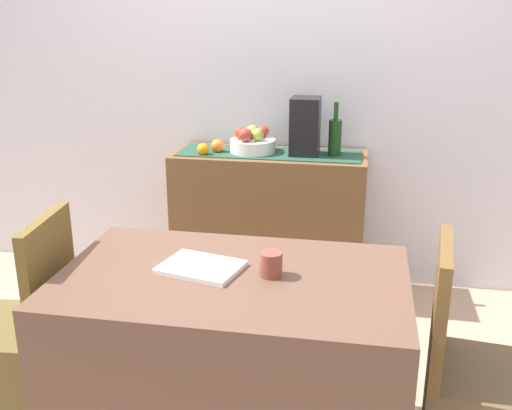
{
  "coord_description": "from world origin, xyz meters",
  "views": [
    {
      "loc": [
        0.51,
        -2.36,
        1.64
      ],
      "look_at": [
        0.01,
        0.36,
        0.72
      ],
      "focal_mm": 41.77,
      "sensor_mm": 36.0,
      "label": 1
    }
  ],
  "objects_px": {
    "wine_bottle": "(335,137)",
    "coffee_maker": "(305,127)",
    "fruit_bowl": "(253,146)",
    "chair_near_window": "(21,364)",
    "coffee_cup": "(271,264)",
    "open_book": "(201,267)",
    "dining_table": "(233,365)",
    "sideboard_console": "(269,223)"
  },
  "relations": [
    {
      "from": "open_book",
      "to": "dining_table",
      "type": "bearing_deg",
      "value": 2.21
    },
    {
      "from": "fruit_bowl",
      "to": "wine_bottle",
      "type": "relative_size",
      "value": 0.85
    },
    {
      "from": "dining_table",
      "to": "open_book",
      "type": "height_order",
      "value": "open_book"
    },
    {
      "from": "sideboard_console",
      "to": "open_book",
      "type": "height_order",
      "value": "sideboard_console"
    },
    {
      "from": "fruit_bowl",
      "to": "open_book",
      "type": "bearing_deg",
      "value": -87.08
    },
    {
      "from": "wine_bottle",
      "to": "open_book",
      "type": "xyz_separation_m",
      "value": [
        -0.4,
        -1.38,
        -0.21
      ]
    },
    {
      "from": "wine_bottle",
      "to": "dining_table",
      "type": "height_order",
      "value": "wine_bottle"
    },
    {
      "from": "open_book",
      "to": "coffee_cup",
      "type": "bearing_deg",
      "value": 12.01
    },
    {
      "from": "dining_table",
      "to": "coffee_cup",
      "type": "height_order",
      "value": "coffee_cup"
    },
    {
      "from": "wine_bottle",
      "to": "dining_table",
      "type": "distance_m",
      "value": 1.55
    },
    {
      "from": "coffee_maker",
      "to": "chair_near_window",
      "type": "bearing_deg",
      "value": -125.24
    },
    {
      "from": "coffee_cup",
      "to": "chair_near_window",
      "type": "relative_size",
      "value": 0.1
    },
    {
      "from": "sideboard_console",
      "to": "wine_bottle",
      "type": "distance_m",
      "value": 0.65
    },
    {
      "from": "wine_bottle",
      "to": "coffee_maker",
      "type": "height_order",
      "value": "coffee_maker"
    },
    {
      "from": "coffee_maker",
      "to": "wine_bottle",
      "type": "bearing_deg",
      "value": 0.0
    },
    {
      "from": "open_book",
      "to": "sideboard_console",
      "type": "bearing_deg",
      "value": 102.3
    },
    {
      "from": "fruit_bowl",
      "to": "chair_near_window",
      "type": "xyz_separation_m",
      "value": [
        -0.69,
        -1.4,
        -0.62
      ]
    },
    {
      "from": "sideboard_console",
      "to": "chair_near_window",
      "type": "height_order",
      "value": "chair_near_window"
    },
    {
      "from": "wine_bottle",
      "to": "chair_near_window",
      "type": "distance_m",
      "value": 1.95
    },
    {
      "from": "dining_table",
      "to": "coffee_cup",
      "type": "relative_size",
      "value": 14.03
    },
    {
      "from": "coffee_cup",
      "to": "fruit_bowl",
      "type": "bearing_deg",
      "value": 103.28
    },
    {
      "from": "wine_bottle",
      "to": "open_book",
      "type": "relative_size",
      "value": 1.08
    },
    {
      "from": "fruit_bowl",
      "to": "coffee_maker",
      "type": "xyz_separation_m",
      "value": [
        0.3,
        0.0,
        0.12
      ]
    },
    {
      "from": "dining_table",
      "to": "fruit_bowl",
      "type": "bearing_deg",
      "value": 97.75
    },
    {
      "from": "sideboard_console",
      "to": "dining_table",
      "type": "distance_m",
      "value": 1.41
    },
    {
      "from": "chair_near_window",
      "to": "wine_bottle",
      "type": "bearing_deg",
      "value": 50.43
    },
    {
      "from": "fruit_bowl",
      "to": "open_book",
      "type": "xyz_separation_m",
      "value": [
        0.07,
        -1.38,
        -0.14
      ]
    },
    {
      "from": "fruit_bowl",
      "to": "coffee_cup",
      "type": "distance_m",
      "value": 1.43
    },
    {
      "from": "wine_bottle",
      "to": "coffee_cup",
      "type": "bearing_deg",
      "value": -95.72
    },
    {
      "from": "chair_near_window",
      "to": "sideboard_console",
      "type": "bearing_deg",
      "value": 60.58
    },
    {
      "from": "sideboard_console",
      "to": "coffee_maker",
      "type": "xyz_separation_m",
      "value": [
        0.2,
        0.0,
        0.59
      ]
    },
    {
      "from": "fruit_bowl",
      "to": "chair_near_window",
      "type": "bearing_deg",
      "value": -116.3
    },
    {
      "from": "fruit_bowl",
      "to": "dining_table",
      "type": "bearing_deg",
      "value": -82.25
    },
    {
      "from": "coffee_maker",
      "to": "chair_near_window",
      "type": "distance_m",
      "value": 1.87
    },
    {
      "from": "wine_bottle",
      "to": "chair_near_window",
      "type": "height_order",
      "value": "wine_bottle"
    },
    {
      "from": "wine_bottle",
      "to": "dining_table",
      "type": "bearing_deg",
      "value": -101.08
    },
    {
      "from": "open_book",
      "to": "chair_near_window",
      "type": "bearing_deg",
      "value": -164.87
    },
    {
      "from": "coffee_maker",
      "to": "coffee_cup",
      "type": "bearing_deg",
      "value": -88.79
    },
    {
      "from": "sideboard_console",
      "to": "wine_bottle",
      "type": "xyz_separation_m",
      "value": [
        0.37,
        0.0,
        0.54
      ]
    },
    {
      "from": "dining_table",
      "to": "open_book",
      "type": "distance_m",
      "value": 0.4
    },
    {
      "from": "dining_table",
      "to": "sideboard_console",
      "type": "bearing_deg",
      "value": 93.8
    },
    {
      "from": "fruit_bowl",
      "to": "coffee_maker",
      "type": "bearing_deg",
      "value": 0.0
    }
  ]
}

